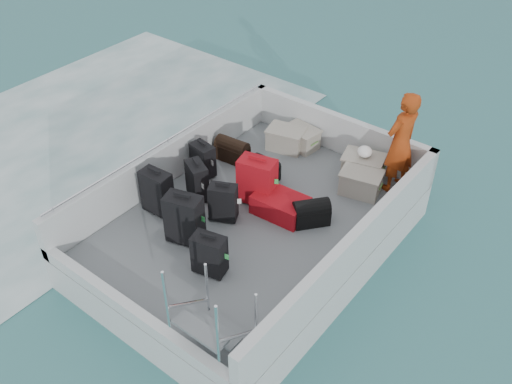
% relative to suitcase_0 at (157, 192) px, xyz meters
% --- Properties ---
extents(ground, '(160.00, 160.00, 0.00)m').
position_rel_suitcase_0_xyz_m(ground, '(1.26, 0.75, -0.99)').
color(ground, '#195359').
rests_on(ground, ground).
extents(wake_foam, '(10.00, 10.00, 0.00)m').
position_rel_suitcase_0_xyz_m(wake_foam, '(-3.54, 0.75, -0.99)').
color(wake_foam, white).
rests_on(wake_foam, ground).
extents(ferry_hull, '(3.60, 5.00, 0.60)m').
position_rel_suitcase_0_xyz_m(ferry_hull, '(1.26, 0.75, -0.69)').
color(ferry_hull, silver).
rests_on(ferry_hull, ground).
extents(deck, '(3.30, 4.70, 0.02)m').
position_rel_suitcase_0_xyz_m(deck, '(1.26, 0.75, -0.38)').
color(deck, slate).
rests_on(deck, ferry_hull).
extents(deck_fittings, '(3.60, 5.00, 0.90)m').
position_rel_suitcase_0_xyz_m(deck_fittings, '(1.61, 0.43, 0.01)').
color(deck_fittings, silver).
rests_on(deck_fittings, deck).
extents(suitcase_0, '(0.49, 0.30, 0.73)m').
position_rel_suitcase_0_xyz_m(suitcase_0, '(0.00, 0.00, 0.00)').
color(suitcase_0, black).
rests_on(suitcase_0, deck).
extents(suitcase_1, '(0.49, 0.41, 0.64)m').
position_rel_suitcase_0_xyz_m(suitcase_1, '(0.24, 0.63, -0.04)').
color(suitcase_1, black).
rests_on(suitcase_1, deck).
extents(suitcase_2, '(0.44, 0.30, 0.59)m').
position_rel_suitcase_0_xyz_m(suitcase_2, '(-0.10, 1.14, -0.07)').
color(suitcase_2, black).
rests_on(suitcase_2, deck).
extents(suitcase_3, '(0.59, 0.44, 0.79)m').
position_rel_suitcase_0_xyz_m(suitcase_3, '(0.79, -0.22, 0.03)').
color(suitcase_3, black).
rests_on(suitcase_3, deck).
extents(suitcase_4, '(0.48, 0.41, 0.61)m').
position_rel_suitcase_0_xyz_m(suitcase_4, '(0.91, 0.49, -0.06)').
color(suitcase_4, black).
rests_on(suitcase_4, deck).
extents(suitcase_5, '(0.63, 0.46, 0.78)m').
position_rel_suitcase_0_xyz_m(suitcase_5, '(1.04, 1.14, 0.02)').
color(suitcase_5, '#A70C14').
rests_on(suitcase_5, deck).
extents(suitcase_6, '(0.50, 0.36, 0.62)m').
position_rel_suitcase_0_xyz_m(suitcase_6, '(1.49, -0.48, -0.06)').
color(suitcase_6, black).
rests_on(suitcase_6, deck).
extents(suitcase_8, '(0.85, 0.59, 0.32)m').
position_rel_suitcase_0_xyz_m(suitcase_8, '(1.51, 1.12, -0.21)').
color(suitcase_8, '#A70C14').
rests_on(suitcase_8, deck).
extents(duffel_0, '(0.61, 0.36, 0.32)m').
position_rel_suitcase_0_xyz_m(duffel_0, '(-0.01, 1.78, -0.21)').
color(duffel_0, black).
rests_on(duffel_0, deck).
extents(duffel_1, '(0.45, 0.30, 0.32)m').
position_rel_suitcase_0_xyz_m(duffel_1, '(0.78, 1.69, -0.21)').
color(duffel_1, black).
rests_on(duffel_1, deck).
extents(duffel_2, '(0.57, 0.61, 0.32)m').
position_rel_suitcase_0_xyz_m(duffel_2, '(2.00, 1.23, -0.21)').
color(duffel_2, black).
rests_on(duffel_2, deck).
extents(crate_0, '(0.70, 0.56, 0.37)m').
position_rel_suitcase_0_xyz_m(crate_0, '(0.52, 2.64, -0.18)').
color(crate_0, '#A69D90').
rests_on(crate_0, deck).
extents(crate_1, '(0.62, 0.47, 0.35)m').
position_rel_suitcase_0_xyz_m(crate_1, '(0.70, 2.85, -0.19)').
color(crate_1, '#A69D90').
rests_on(crate_1, deck).
extents(crate_2, '(0.73, 0.59, 0.38)m').
position_rel_suitcase_0_xyz_m(crate_2, '(2.02, 2.74, -0.17)').
color(crate_2, '#A69D90').
rests_on(crate_2, deck).
extents(crate_3, '(0.70, 0.56, 0.37)m').
position_rel_suitcase_0_xyz_m(crate_3, '(2.21, 2.34, -0.18)').
color(crate_3, '#A69D90').
rests_on(crate_3, deck).
extents(yellow_bag, '(0.28, 0.26, 0.22)m').
position_rel_suitcase_0_xyz_m(yellow_bag, '(2.09, 2.91, -0.26)').
color(yellow_bag, '#FAF61B').
rests_on(yellow_bag, deck).
extents(white_bag, '(0.24, 0.24, 0.18)m').
position_rel_suitcase_0_xyz_m(white_bag, '(2.02, 2.74, 0.11)').
color(white_bag, white).
rests_on(white_bag, crate_2).
extents(passenger, '(0.57, 0.72, 1.72)m').
position_rel_suitcase_0_xyz_m(passenger, '(2.56, 2.81, 0.49)').
color(passenger, '#E34B15').
rests_on(passenger, deck).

